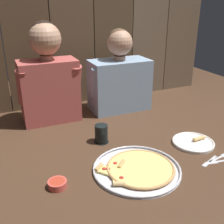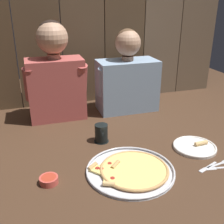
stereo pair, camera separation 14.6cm
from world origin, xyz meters
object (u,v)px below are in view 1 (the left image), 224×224
diner_left (48,75)px  diner_right (120,76)px  drinking_glass (101,134)px  pizza_tray (138,168)px  dipping_bowl (57,184)px  dinner_plate (193,142)px

diner_left → diner_right: (0.49, -0.00, -0.06)m
diner_right → drinking_glass: bearing=-126.2°
pizza_tray → diner_right: bearing=71.4°
diner_right → pizza_tray: bearing=-108.6°
pizza_tray → drinking_glass: size_ratio=4.03×
dipping_bowl → diner_right: diner_right is taller
dinner_plate → pizza_tray: bearing=-166.2°
dipping_bowl → drinking_glass: bearing=42.9°
dinner_plate → diner_right: (-0.15, 0.64, 0.23)m
dinner_plate → dipping_bowl: dinner_plate is taller
drinking_glass → dipping_bowl: size_ratio=1.25×
pizza_tray → dipping_bowl: dipping_bowl is taller
pizza_tray → dinner_plate: size_ratio=1.80×
dinner_plate → drinking_glass: (-0.46, 0.22, 0.04)m
dipping_bowl → diner_right: bearing=48.9°
pizza_tray → diner_right: 0.81m
pizza_tray → dipping_bowl: 0.37m
dipping_bowl → diner_right: (0.62, 0.71, 0.23)m
drinking_glass → diner_right: bearing=53.8°
dinner_plate → diner_left: 0.95m
drinking_glass → dipping_bowl: (-0.32, -0.29, -0.03)m
drinking_glass → diner_left: (-0.19, 0.42, 0.25)m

